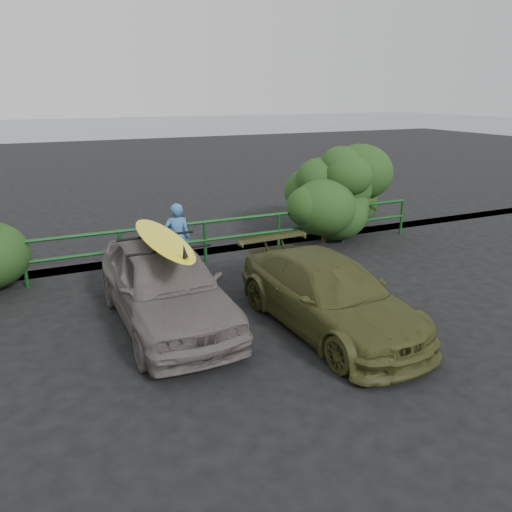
{
  "coord_description": "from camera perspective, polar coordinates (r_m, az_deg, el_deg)",
  "views": [
    {
      "loc": [
        -2.71,
        -6.01,
        3.94
      ],
      "look_at": [
        0.9,
        1.83,
        1.11
      ],
      "focal_mm": 35.0,
      "sensor_mm": 36.0,
      "label": 1
    }
  ],
  "objects": [
    {
      "name": "man",
      "position": [
        11.44,
        -8.96,
        2.04
      ],
      "size": [
        0.66,
        0.51,
        1.61
      ],
      "primitive_type": "imported",
      "rotation": [
        0.0,
        0.0,
        2.91
      ],
      "color": "teal",
      "rests_on": "ground"
    },
    {
      "name": "roof_rack",
      "position": [
        8.66,
        -10.62,
        1.51
      ],
      "size": [
        1.4,
        0.99,
        0.05
      ],
      "primitive_type": null,
      "rotation": [
        0.0,
        0.0,
        0.02
      ],
      "color": "black",
      "rests_on": "sedan"
    },
    {
      "name": "surfboard",
      "position": [
        8.65,
        -10.65,
        1.94
      ],
      "size": [
        0.67,
        3.03,
        0.09
      ],
      "primitive_type": "ellipsoid",
      "rotation": [
        0.0,
        0.0,
        0.02
      ],
      "color": "yellow",
      "rests_on": "roof_rack"
    },
    {
      "name": "ground",
      "position": [
        7.68,
        -0.38,
        -12.7
      ],
      "size": [
        80.0,
        80.0,
        0.0
      ],
      "primitive_type": "plane",
      "color": "black"
    },
    {
      "name": "ocean",
      "position": [
        66.18,
        -22.98,
        13.38
      ],
      "size": [
        200.0,
        200.0,
        0.0
      ],
      "primitive_type": "plane",
      "color": "slate",
      "rests_on": "ground"
    },
    {
      "name": "guardrail",
      "position": [
        11.84,
        -10.41,
        1.07
      ],
      "size": [
        14.0,
        0.08,
        1.04
      ],
      "primitive_type": null,
      "color": "#134319",
      "rests_on": "ground"
    },
    {
      "name": "olive_vehicle",
      "position": [
        8.74,
        8.29,
        -4.39
      ],
      "size": [
        1.96,
        4.33,
        1.23
      ],
      "primitive_type": "imported",
      "rotation": [
        0.0,
        0.0,
        0.05
      ],
      "color": "#41441E",
      "rests_on": "ground"
    },
    {
      "name": "shrub_right",
      "position": [
        14.11,
        9.01,
        6.95
      ],
      "size": [
        3.2,
        2.4,
        2.5
      ],
      "primitive_type": null,
      "color": "#224419",
      "rests_on": "ground"
    },
    {
      "name": "sedan",
      "position": [
        8.91,
        -10.34,
        -3.2
      ],
      "size": [
        1.81,
        4.37,
        1.48
      ],
      "primitive_type": "imported",
      "rotation": [
        0.0,
        0.0,
        0.02
      ],
      "color": "#615956",
      "rests_on": "ground"
    }
  ]
}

